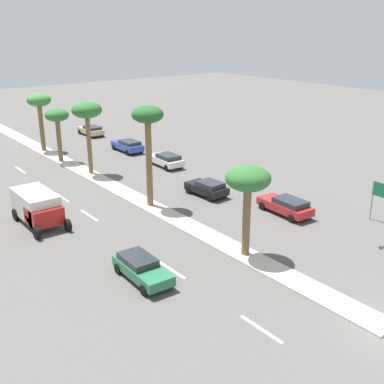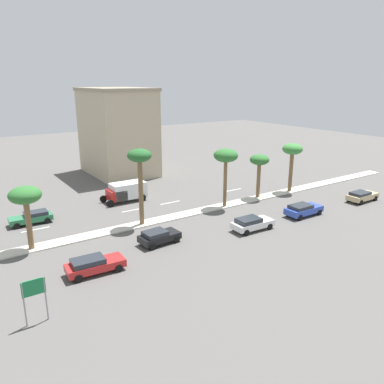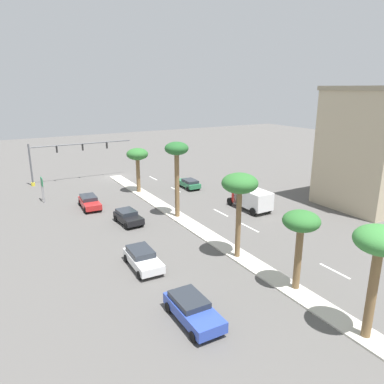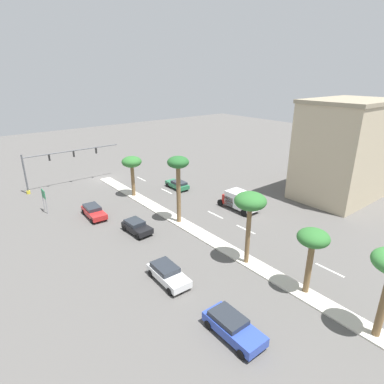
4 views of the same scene
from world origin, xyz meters
The scene contains 20 objects.
ground_plane centered at (0.00, 25.22, 0.00)m, with size 160.00×160.00×0.00m, color #565451.
median_curb centered at (0.00, 32.42, 0.06)m, with size 1.80×64.84×0.12m, color beige.
lane_stripe_front centered at (-4.82, 11.61, 0.01)m, with size 0.20×2.80×0.01m, color silver.
lane_stripe_far centered at (-4.82, 22.62, 0.01)m, with size 0.20×2.80×0.01m, color silver.
lane_stripe_leading centered at (-4.82, 27.80, 0.01)m, with size 0.20×2.80×0.01m, color silver.
lane_stripe_mid centered at (-4.82, 38.13, 0.01)m, with size 0.20×2.80×0.01m, color silver.
directional_road_sign centered at (11.80, 8.18, 2.19)m, with size 0.10×1.44×3.05m.
commercial_building centered at (-23.23, 28.93, 6.89)m, with size 13.26×9.24×13.76m.
palm_tree_left centered at (0.06, 10.25, 4.96)m, with size 2.82×2.82×5.86m.
palm_tree_near centered at (0.07, 21.42, 6.87)m, with size 2.49×2.49×8.10m.
palm_tree_inboard centered at (0.28, 32.50, 6.13)m, with size 2.89×2.89×7.05m.
palm_tree_far centered at (-0.29, 38.51, 4.79)m, with size 2.50×2.50×5.66m.
palm_tree_mid centered at (0.04, 44.19, 5.61)m, with size 2.73×2.73×6.59m.
sedan_black_mid centered at (5.36, 20.53, 0.73)m, with size 2.16×3.96×1.34m.
sedan_red_far centered at (7.49, 13.45, 0.74)m, with size 2.13×4.68×1.35m.
sedan_green_left centered at (-6.81, 11.73, 0.71)m, with size 1.97×4.39×1.29m.
sedan_tan_outboard centered at (8.25, 48.46, 0.72)m, with size 1.96×4.46×1.30m.
sedan_white_center centered at (7.71, 30.14, 0.74)m, with size 2.12×4.51×1.38m.
sedan_blue_inboard centered at (7.72, 37.97, 0.75)m, with size 2.08×4.58×1.37m.
box_truck centered at (-8.48, 23.37, 1.32)m, with size 2.55×5.56×2.41m.
Camera 2 is at (34.57, 4.79, 14.83)m, focal length 35.46 mm.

